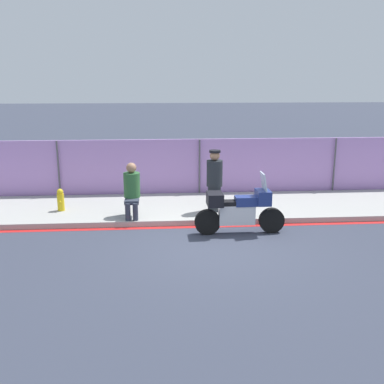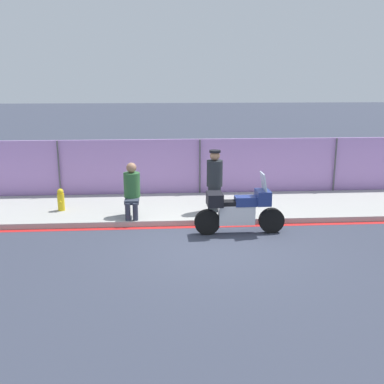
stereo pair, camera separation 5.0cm
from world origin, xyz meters
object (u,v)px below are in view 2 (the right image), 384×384
at_px(fire_hydrant, 61,200).
at_px(person_seated_on_curb, 132,187).
at_px(motorcycle, 239,210).
at_px(officer_standing, 215,181).

bearing_deg(fire_hydrant, person_seated_on_curb, -18.12).
bearing_deg(motorcycle, officer_standing, 105.27).
relative_size(motorcycle, fire_hydrant, 3.58).
height_order(motorcycle, person_seated_on_curb, person_seated_on_curb).
bearing_deg(motorcycle, person_seated_on_curb, 155.39).
relative_size(officer_standing, fire_hydrant, 2.73).
bearing_deg(person_seated_on_curb, officer_standing, 7.91).
bearing_deg(officer_standing, motorcycle, -74.04).
bearing_deg(person_seated_on_curb, motorcycle, -23.93).
height_order(officer_standing, person_seated_on_curb, officer_standing).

